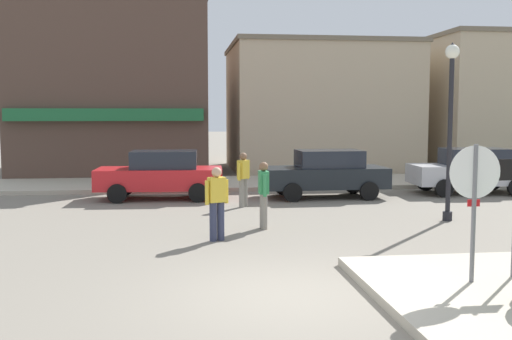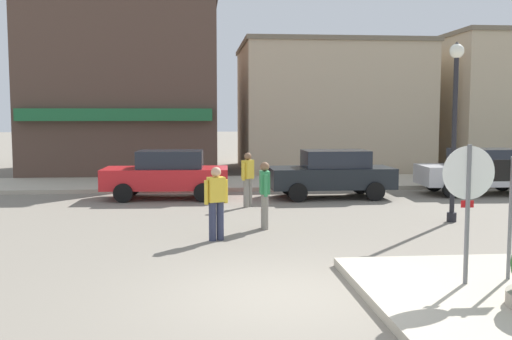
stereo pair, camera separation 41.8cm
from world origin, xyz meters
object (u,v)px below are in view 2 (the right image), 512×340
at_px(pedestrian_crossing_far, 216,201).
at_px(stop_sign, 468,196).
at_px(parked_car_second, 332,173).
at_px(parked_car_third, 480,171).
at_px(lamp_post, 455,106).
at_px(one_way_sign, 511,205).
at_px(parked_car_nearest, 167,174).
at_px(pedestrian_crossing_near, 248,178).
at_px(pedestrian_kerb_side, 265,193).

bearing_deg(pedestrian_crossing_far, stop_sign, -48.45).
height_order(parked_car_second, parked_car_third, same).
bearing_deg(lamp_post, one_way_sign, -105.14).
bearing_deg(lamp_post, parked_car_third, 57.67).
xyz_separation_m(one_way_sign, lamp_post, (1.54, 5.71, 1.63)).
relative_size(parked_car_nearest, parked_car_third, 1.00).
bearing_deg(pedestrian_crossing_near, pedestrian_kerb_side, -87.68).
distance_m(one_way_sign, pedestrian_kerb_side, 6.21).
bearing_deg(parked_car_second, stop_sign, -91.24).
height_order(one_way_sign, parked_car_third, one_way_sign).
xyz_separation_m(parked_car_third, pedestrian_kerb_side, (-7.95, -5.36, 0.06)).
bearing_deg(one_way_sign, lamp_post, 74.86).
distance_m(lamp_post, parked_car_second, 5.47).
distance_m(parked_car_nearest, pedestrian_crossing_near, 3.16).
bearing_deg(pedestrian_crossing_far, pedestrian_kerb_side, 45.69).
height_order(pedestrian_crossing_far, pedestrian_kerb_side, same).
relative_size(lamp_post, pedestrian_crossing_near, 2.82).
bearing_deg(pedestrian_kerb_side, one_way_sign, -57.59).
height_order(pedestrian_crossing_near, pedestrian_kerb_side, same).
distance_m(lamp_post, pedestrian_kerb_side, 5.32).
height_order(stop_sign, parked_car_second, stop_sign).
bearing_deg(parked_car_nearest, one_way_sign, -60.77).
bearing_deg(pedestrian_crossing_far, parked_car_third, 35.73).
xyz_separation_m(stop_sign, lamp_post, (2.34, 5.89, 1.44)).
bearing_deg(pedestrian_crossing_far, one_way_sign, -41.63).
xyz_separation_m(pedestrian_crossing_near, pedestrian_crossing_far, (-1.05, -4.60, 0.00)).
distance_m(one_way_sign, parked_car_nearest, 12.14).
relative_size(one_way_sign, parked_car_third, 0.52).
height_order(one_way_sign, pedestrian_kerb_side, one_way_sign).
bearing_deg(parked_car_nearest, pedestrian_crossing_near, -38.72).
height_order(stop_sign, pedestrian_crossing_far, stop_sign).
bearing_deg(pedestrian_crossing_far, pedestrian_crossing_near, 77.11).
height_order(one_way_sign, parked_car_nearest, one_way_sign).
distance_m(parked_car_third, pedestrian_crossing_near, 8.33).
relative_size(parked_car_second, parked_car_third, 0.99).
bearing_deg(parked_car_second, pedestrian_kerb_side, -118.65).
height_order(one_way_sign, pedestrian_crossing_near, one_way_sign).
distance_m(parked_car_nearest, pedestrian_kerb_side, 5.96).
bearing_deg(parked_car_second, one_way_sign, -86.85).
distance_m(parked_car_second, pedestrian_crossing_far, 7.40).
relative_size(pedestrian_crossing_near, pedestrian_kerb_side, 1.00).
relative_size(stop_sign, lamp_post, 0.51).
relative_size(lamp_post, pedestrian_kerb_side, 2.82).
relative_size(one_way_sign, lamp_post, 0.46).
bearing_deg(parked_car_nearest, pedestrian_crossing_far, -77.87).
xyz_separation_m(parked_car_nearest, pedestrian_crossing_near, (2.47, -1.98, 0.06)).
xyz_separation_m(lamp_post, parked_car_nearest, (-7.47, 4.88, -2.15)).
xyz_separation_m(parked_car_second, pedestrian_crossing_far, (-3.95, -6.26, 0.06)).
bearing_deg(parked_car_second, pedestrian_crossing_far, -122.21).
bearing_deg(parked_car_nearest, parked_car_third, -0.00).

